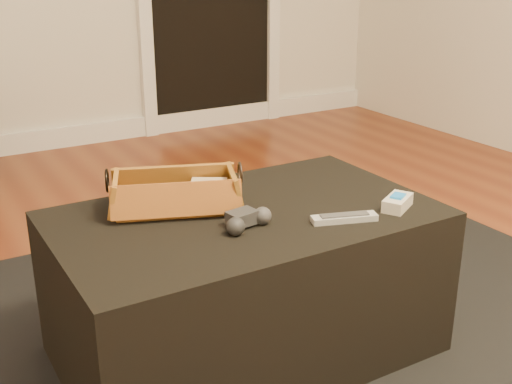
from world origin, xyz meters
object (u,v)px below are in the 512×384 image
wicker_basket (175,195)px  silver_remote (344,218)px  cream_gadget (397,202)px  game_controller (246,220)px  tv_remote (169,204)px  ottoman (246,283)px

wicker_basket → silver_remote: wicker_basket is taller
wicker_basket → cream_gadget: (0.51, -0.30, -0.02)m
game_controller → silver_remote: 0.25m
silver_remote → tv_remote: bearing=141.1°
ottoman → game_controller: bearing=-118.4°
game_controller → silver_remote: game_controller is taller
tv_remote → cream_gadget: 0.61m
silver_remote → game_controller: bearing=159.6°
wicker_basket → cream_gadget: wicker_basket is taller
game_controller → cream_gadget: (0.41, -0.09, -0.01)m
tv_remote → wicker_basket: bearing=30.9°
wicker_basket → silver_remote: 0.45m
tv_remote → ottoman: bearing=-17.8°
game_controller → ottoman: bearing=61.6°
game_controller → tv_remote: bearing=121.0°
wicker_basket → game_controller: 0.23m
wicker_basket → cream_gadget: 0.59m
ottoman → cream_gadget: size_ratio=8.47×
wicker_basket → silver_remote: bearing=-41.2°
ottoman → cream_gadget: bearing=-26.5°
ottoman → wicker_basket: (-0.15, 0.11, 0.25)m
ottoman → wicker_basket: size_ratio=2.59×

